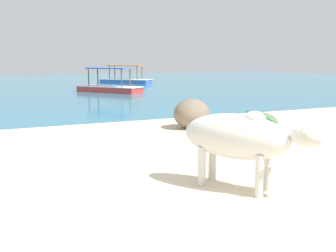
{
  "coord_description": "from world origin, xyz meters",
  "views": [
    {
      "loc": [
        -3.32,
        -4.09,
        1.86
      ],
      "look_at": [
        -0.05,
        3.0,
        0.55
      ],
      "focal_mm": 44.09,
      "sensor_mm": 36.0,
      "label": 1
    }
  ],
  "objects": [
    {
      "name": "sand_beach",
      "position": [
        0.0,
        0.0,
        0.02
      ],
      "size": [
        18.0,
        14.0,
        0.04
      ],
      "primitive_type": "cube",
      "color": "beige",
      "rests_on": "ground"
    },
    {
      "name": "water_surface",
      "position": [
        0.0,
        22.0,
        0.0
      ],
      "size": [
        60.0,
        36.0,
        0.03
      ],
      "primitive_type": "cube",
      "color": "teal",
      "rests_on": "ground"
    },
    {
      "name": "cow",
      "position": [
        -0.12,
        0.52,
        0.77
      ],
      "size": [
        1.37,
        1.89,
        1.11
      ],
      "rotation": [
        0.0,
        0.0,
        5.26
      ],
      "color": "beige",
      "rests_on": "sand_beach"
    },
    {
      "name": "deck_chair_far",
      "position": [
        1.94,
        2.9,
        0.42
      ],
      "size": [
        0.83,
        0.62,
        0.68
      ],
      "rotation": [
        0.0,
        0.0,
        3.26
      ],
      "color": "#A37A4C",
      "rests_on": "sand_beach"
    },
    {
      "name": "shore_rock_medium",
      "position": [
        1.65,
        5.22,
        0.42
      ],
      "size": [
        1.34,
        1.27,
        0.76
      ],
      "primitive_type": "ellipsoid",
      "rotation": [
        0.0,
        0.0,
        0.52
      ],
      "color": "#756651",
      "rests_on": "sand_beach"
    },
    {
      "name": "shore_rock_small",
      "position": [
        2.94,
        4.06,
        0.28
      ],
      "size": [
        1.19,
        1.16,
        0.48
      ],
      "primitive_type": "ellipsoid",
      "rotation": [
        0.0,
        0.0,
        0.45
      ],
      "color": "#6B5B4C",
      "rests_on": "sand_beach"
    },
    {
      "name": "boat_blue",
      "position": [
        6.18,
        23.56,
        0.29
      ],
      "size": [
        3.36,
        3.46,
        1.29
      ],
      "rotation": [
        0.0,
        0.0,
        2.33
      ],
      "color": "#3866B7",
      "rests_on": "water_surface"
    },
    {
      "name": "boat_red",
      "position": [
        3.06,
        17.16,
        0.29
      ],
      "size": [
        3.08,
        3.65,
        1.29
      ],
      "rotation": [
        0.0,
        0.0,
        2.2
      ],
      "color": "#C63833",
      "rests_on": "water_surface"
    }
  ]
}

